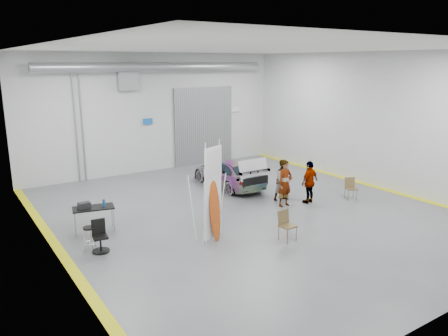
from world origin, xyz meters
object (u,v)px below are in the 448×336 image
folding_chair_near (287,232)px  folding_chair_far (351,193)px  person_b (284,180)px  person_c (310,182)px  work_table (91,208)px  sedan_car (229,173)px  office_chair (100,238)px  surfboard_display (212,202)px  shop_stool (90,239)px  person_a (285,183)px

folding_chair_near → folding_chair_far: 5.37m
folding_chair_far → person_b: bearing=176.7°
person_b → person_c: size_ratio=0.99×
work_table → person_c: bearing=-12.0°
sedan_car → office_chair: (-7.16, -3.72, -0.19)m
work_table → sedan_car: bearing=16.4°
person_c → folding_chair_near: 4.13m
sedan_car → folding_chair_far: 5.40m
folding_chair_far → work_table: work_table is taller
person_c → sedan_car: bearing=-81.9°
surfboard_display → folding_chair_far: bearing=-19.3°
work_table → office_chair: work_table is taller
office_chair → sedan_car: bearing=35.4°
folding_chair_near → office_chair: (-5.23, 2.48, 0.12)m
person_b → office_chair: size_ratio=1.77×
sedan_car → shop_stool: 8.17m
person_b → person_c: person_c is taller
work_table → office_chair: bearing=-99.6°
person_c → shop_stool: size_ratio=2.34×
person_b → office_chair: person_b is taller
person_a → shop_stool: size_ratio=2.51×
person_b → shop_stool: (-8.11, -0.53, -0.49)m
folding_chair_far → shop_stool: bearing=-157.2°
surfboard_display → shop_stool: (-3.41, 1.47, -0.94)m
person_b → work_table: 7.65m
sedan_car → person_c: 4.02m
sedan_car → office_chair: size_ratio=4.37×
folding_chair_far → work_table: size_ratio=0.62×
person_a → folding_chair_far: 3.05m
person_a → person_c: bearing=-17.6°
work_table → folding_chair_far: bearing=-13.4°
folding_chair_near → shop_stool: folding_chair_near is taller
person_c → folding_chair_near: size_ratio=1.80×
person_a → person_c: 1.11m
folding_chair_near → sedan_car: bearing=68.7°
work_table → office_chair: size_ratio=1.50×
person_a → work_table: (-7.15, 1.51, -0.09)m
shop_stool → office_chair: (0.22, -0.25, 0.06)m
person_a → shop_stool: person_a is taller
person_c → surfboard_display: size_ratio=0.54×
sedan_car → surfboard_display: bearing=51.8°
sedan_car → office_chair: 8.08m
surfboard_display → folding_chair_far: 7.20m
sedan_car → person_a: size_ratio=2.27×
surfboard_display → folding_chair_far: size_ratio=3.63×
person_c → office_chair: (-8.52, 0.05, -0.44)m
person_a → shop_stool: bearing=175.0°
surfboard_display → folding_chair_near: 2.60m
folding_chair_near → folding_chair_far: folding_chair_near is taller
shop_stool → surfboard_display: bearing=-23.3°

